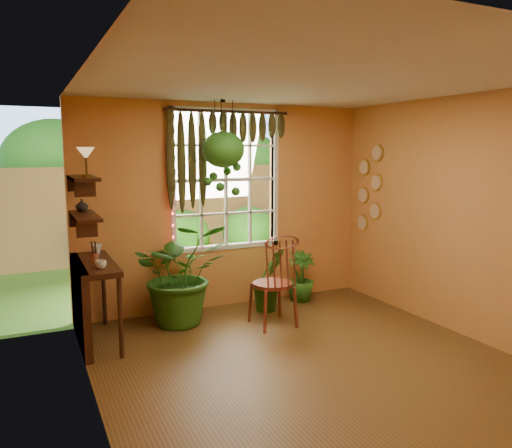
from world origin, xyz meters
The scene contains 23 objects.
floor centered at (0.00, 0.00, 0.00)m, with size 4.50×4.50×0.00m, color brown.
ceiling centered at (0.00, 0.00, 2.70)m, with size 4.50×4.50×0.00m, color silver.
wall_back centered at (0.00, 2.25, 1.35)m, with size 4.00×4.00×0.00m, color #BF8241.
wall_left centered at (-2.00, 0.00, 1.35)m, with size 4.50×4.50×0.00m, color #BF8241.
wall_right centered at (2.00, 0.00, 1.35)m, with size 4.50×4.50×0.00m, color #BF8241.
window centered at (0.00, 2.28, 1.70)m, with size 1.52×0.10×1.86m.
valance_vine centered at (-0.08, 2.16, 2.28)m, with size 1.70×0.12×1.10m.
string_lights centered at (-0.76, 2.19, 1.75)m, with size 0.03×0.03×1.54m, color #FF2633, non-canonical shape.
wall_plates centered at (1.98, 1.79, 1.55)m, with size 0.04×0.32×1.10m, color beige, non-canonical shape.
counter_ledge centered at (-1.91, 1.60, 0.55)m, with size 0.40×1.20×0.90m.
shelf_lower centered at (-1.88, 1.60, 1.40)m, with size 0.25×0.90×0.04m, color #351C0E.
shelf_upper centered at (-1.88, 1.60, 1.80)m, with size 0.25×0.90×0.04m, color #351C0E.
backyard centered at (0.24, 6.87, 1.28)m, with size 14.00×10.00×12.00m.
windsor_chair centered at (0.19, 1.23, 0.37)m, with size 0.48×0.51×1.28m.
potted_plant_left centered at (-0.78, 1.79, 0.62)m, with size 1.12×0.97×1.25m, color #164B14.
potted_plant_mid centered at (0.40, 1.78, 0.43)m, with size 0.47×0.38×0.85m, color #164B14.
potted_plant_right centered at (0.99, 1.97, 0.35)m, with size 0.39×0.39×0.69m, color #164B14.
hanging_basket centered at (-0.18, 1.90, 2.02)m, with size 0.52×0.52×1.19m.
cup_a centered at (-1.78, 1.24, 0.94)m, with size 0.11×0.11×0.09m, color silver.
cup_b centered at (-1.72, 2.02, 0.96)m, with size 0.12×0.12×0.11m, color beige.
brush_jar centered at (-1.80, 1.55, 1.01)m, with size 0.08×0.08×0.29m.
shelf_vase centered at (-1.87, 1.87, 1.49)m, with size 0.13×0.13×0.14m, color #B2AD99.
tiffany_lamp centered at (-1.86, 1.37, 2.04)m, with size 0.18×0.18×0.30m.
Camera 1 is at (-2.46, -3.88, 2.08)m, focal length 35.00 mm.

